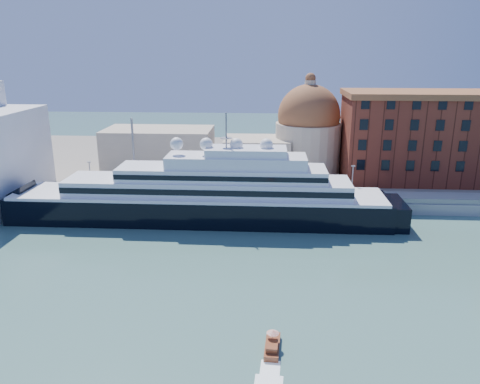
{
  "coord_description": "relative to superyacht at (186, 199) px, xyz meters",
  "views": [
    {
      "loc": [
        11.14,
        -71.23,
        35.45
      ],
      "look_at": [
        5.58,
        18.0,
        8.06
      ],
      "focal_mm": 35.0,
      "sensor_mm": 36.0,
      "label": 1
    }
  ],
  "objects": [
    {
      "name": "water_taxi",
      "position": [
        18.25,
        -44.8,
        -4.08
      ],
      "size": [
        2.11,
        5.38,
        2.5
      ],
      "rotation": [
        0.0,
        0.0,
        -0.07
      ],
      "color": "maroon",
      "rests_on": "ground"
    },
    {
      "name": "church",
      "position": [
        12.6,
        34.72,
        6.23
      ],
      "size": [
        66.0,
        18.0,
        25.5
      ],
      "color": "beige",
      "rests_on": "land"
    },
    {
      "name": "ground",
      "position": [
        6.22,
        -23.0,
        -4.68
      ],
      "size": [
        400.0,
        400.0,
        0.0
      ],
      "primitive_type": "plane",
      "color": "#3B655C",
      "rests_on": "ground"
    },
    {
      "name": "service_barge",
      "position": [
        -33.08,
        -1.4,
        -3.85
      ],
      "size": [
        12.85,
        4.47,
        2.88
      ],
      "rotation": [
        0.0,
        0.0,
        0.02
      ],
      "color": "white",
      "rests_on": "ground"
    },
    {
      "name": "land",
      "position": [
        6.22,
        52.0,
        -3.68
      ],
      "size": [
        260.0,
        72.0,
        2.0
      ],
      "primitive_type": "cube",
      "color": "slate",
      "rests_on": "ground"
    },
    {
      "name": "superyacht",
      "position": [
        0.0,
        0.0,
        0.0
      ],
      "size": [
        90.75,
        12.58,
        27.12
      ],
      "color": "black",
      "rests_on": "ground"
    },
    {
      "name": "warehouse",
      "position": [
        58.22,
        29.0,
        9.11
      ],
      "size": [
        43.0,
        19.0,
        23.25
      ],
      "color": "maroon",
      "rests_on": "land"
    },
    {
      "name": "lamp_posts",
      "position": [
        -6.45,
        9.27,
        5.16
      ],
      "size": [
        120.8,
        2.4,
        18.0
      ],
      "color": "slate",
      "rests_on": "quay"
    },
    {
      "name": "quay",
      "position": [
        6.22,
        11.0,
        -3.43
      ],
      "size": [
        180.0,
        10.0,
        2.5
      ],
      "primitive_type": "cube",
      "color": "gray",
      "rests_on": "ground"
    },
    {
      "name": "quay_fence",
      "position": [
        6.22,
        6.5,
        -1.58
      ],
      "size": [
        180.0,
        0.1,
        1.2
      ],
      "primitive_type": "cube",
      "color": "slate",
      "rests_on": "quay"
    }
  ]
}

